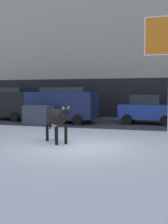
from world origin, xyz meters
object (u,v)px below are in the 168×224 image
object	(u,v)px
cow_black	(57,118)
car_navy_van	(62,104)
car_black_van	(5,103)
pedestrian_by_cars	(104,107)
pedestrian_near_billboard	(8,106)
car_blue_hatchback	(147,109)
dumpster	(39,115)

from	to	relation	value
cow_black	car_navy_van	distance (m)	7.35
car_black_van	car_navy_van	world-z (taller)	same
car_navy_van	pedestrian_by_cars	xyz separation A→B (m)	(1.99, 3.42, -0.36)
car_navy_van	pedestrian_near_billboard	bearing A→B (deg)	151.16
cow_black	car_blue_hatchback	size ratio (longest dim) A/B	0.46
cow_black	car_navy_van	xyz separation A→B (m)	(-2.48, 6.91, 0.25)
pedestrian_near_billboard	pedestrian_by_cars	bearing A→B (deg)	0.00
car_black_van	car_blue_hatchback	distance (m)	10.16
car_blue_hatchback	dumpster	size ratio (longest dim) A/B	2.11
car_black_van	pedestrian_near_billboard	distance (m)	3.12
cow_black	pedestrian_near_billboard	size ratio (longest dim) A/B	0.95
dumpster	car_black_van	bearing A→B (deg)	149.56
car_blue_hatchback	pedestrian_near_billboard	bearing A→B (deg)	167.83
car_black_van	dumpster	bearing A→B (deg)	-30.44
pedestrian_by_cars	dumpster	xyz separation A→B (m)	(-2.97, -4.96, -0.28)
car_navy_van	dumpster	size ratio (longest dim) A/B	2.77
car_blue_hatchback	pedestrian_by_cars	world-z (taller)	car_blue_hatchback
pedestrian_by_cars	car_blue_hatchback	bearing A→B (deg)	-36.32
pedestrian_by_cars	car_navy_van	bearing A→B (deg)	-120.21
cow_black	car_navy_van	bearing A→B (deg)	109.70
car_black_van	car_blue_hatchback	bearing A→B (deg)	1.31
pedestrian_near_billboard	cow_black	bearing A→B (deg)	-49.95
car_black_van	cow_black	bearing A→B (deg)	-46.44
car_black_van	dumpster	world-z (taller)	car_black_van
cow_black	car_black_van	distance (m)	10.49
cow_black	car_blue_hatchback	bearing A→B (deg)	69.52
car_black_van	car_navy_van	bearing A→B (deg)	-8.21
car_navy_van	dumpster	bearing A→B (deg)	-122.37
cow_black	pedestrian_near_billboard	distance (m)	13.50
dumpster	cow_black	bearing A→B (deg)	-57.33
dumpster	car_navy_van	bearing A→B (deg)	57.63
pedestrian_by_cars	dumpster	bearing A→B (deg)	-120.89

